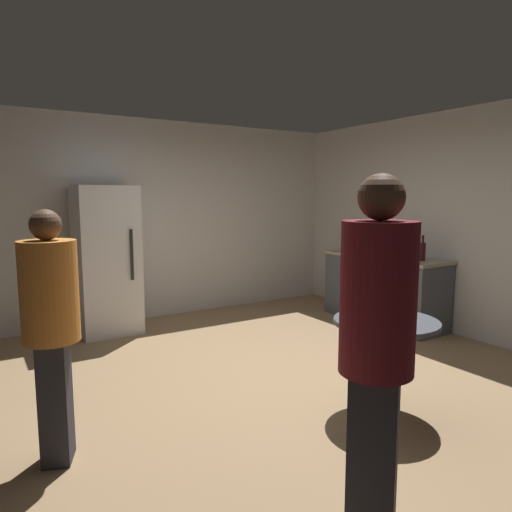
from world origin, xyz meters
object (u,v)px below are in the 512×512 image
object	(u,v)px
foreground_table	(386,333)
person_in_orange_shirt	(51,318)
kettle	(363,248)
refrigerator	(107,260)
plastic_cup_blue	(376,318)
person_in_maroon_shirt	(377,336)
beer_bottle_brown	(388,307)
wine_bottle_on_counter	(422,251)
beer_bottle_amber	(377,309)

from	to	relation	value
foreground_table	person_in_orange_shirt	xyz separation A→B (m)	(-2.29, 0.61, 0.30)
foreground_table	kettle	bearing A→B (deg)	48.63
kettle	foreground_table	bearing A→B (deg)	-131.37
refrigerator	plastic_cup_blue	bearing A→B (deg)	-71.99
foreground_table	person_in_maroon_shirt	xyz separation A→B (m)	(-1.14, -0.97, 0.42)
person_in_orange_shirt	person_in_maroon_shirt	bearing A→B (deg)	-33.85
beer_bottle_brown	person_in_orange_shirt	world-z (taller)	person_in_orange_shirt
wine_bottle_on_counter	person_in_maroon_shirt	xyz separation A→B (m)	(-3.10, -2.21, 0.03)
wine_bottle_on_counter	person_in_maroon_shirt	world-z (taller)	person_in_maroon_shirt
beer_bottle_amber	beer_bottle_brown	size ratio (longest dim) A/B	1.00
beer_bottle_amber	plastic_cup_blue	xyz separation A→B (m)	(-0.12, -0.10, -0.03)
refrigerator	wine_bottle_on_counter	distance (m)	3.84
kettle	person_in_maroon_shirt	bearing A→B (deg)	-134.13
person_in_maroon_shirt	plastic_cup_blue	bearing A→B (deg)	6.59
foreground_table	beer_bottle_amber	size ratio (longest dim) A/B	3.48
plastic_cup_blue	person_in_orange_shirt	world-z (taller)	person_in_orange_shirt
refrigerator	beer_bottle_amber	xyz separation A→B (m)	(1.21, -3.26, -0.08)
beer_bottle_amber	person_in_orange_shirt	distance (m)	2.30
beer_bottle_amber	plastic_cup_blue	size ratio (longest dim) A/B	2.09
beer_bottle_amber	person_in_maroon_shirt	distance (m)	1.49
foreground_table	beer_bottle_brown	bearing A→B (deg)	33.47
kettle	person_in_maroon_shirt	xyz separation A→B (m)	(-3.06, -3.15, 0.07)
kettle	foreground_table	distance (m)	2.93
plastic_cup_blue	person_in_orange_shirt	bearing A→B (deg)	162.32
wine_bottle_on_counter	plastic_cup_blue	distance (m)	2.51
refrigerator	person_in_maroon_shirt	distance (m)	4.28
person_in_orange_shirt	plastic_cup_blue	bearing A→B (deg)	2.45
kettle	plastic_cup_blue	size ratio (longest dim) A/B	2.22
beer_bottle_amber	person_in_orange_shirt	size ratio (longest dim) A/B	0.14
kettle	beer_bottle_amber	distance (m)	2.92
foreground_table	plastic_cup_blue	distance (m)	0.25
foreground_table	beer_bottle_amber	world-z (taller)	beer_bottle_amber
person_in_maroon_shirt	kettle	bearing A→B (deg)	9.15
person_in_maroon_shirt	refrigerator	bearing A→B (deg)	55.07
refrigerator	beer_bottle_amber	distance (m)	3.48
wine_bottle_on_counter	person_in_maroon_shirt	size ratio (longest dim) A/B	0.17
plastic_cup_blue	person_in_orange_shirt	xyz separation A→B (m)	(-2.11, 0.67, 0.14)
kettle	person_in_orange_shirt	world-z (taller)	person_in_orange_shirt
wine_bottle_on_counter	foreground_table	size ratio (longest dim) A/B	0.39
wine_bottle_on_counter	foreground_table	xyz separation A→B (m)	(-1.96, -1.24, -0.39)
beer_bottle_brown	plastic_cup_blue	bearing A→B (deg)	-156.66
beer_bottle_amber	person_in_maroon_shirt	world-z (taller)	person_in_maroon_shirt
wine_bottle_on_counter	beer_bottle_brown	bearing A→B (deg)	-147.73
wine_bottle_on_counter	beer_bottle_brown	size ratio (longest dim) A/B	1.35
wine_bottle_on_counter	foreground_table	bearing A→B (deg)	-147.70
foreground_table	person_in_maroon_shirt	world-z (taller)	person_in_maroon_shirt
kettle	person_in_maroon_shirt	size ratio (longest dim) A/B	0.14
wine_bottle_on_counter	kettle	bearing A→B (deg)	92.43
foreground_table	plastic_cup_blue	size ratio (longest dim) A/B	7.27
refrigerator	beer_bottle_amber	world-z (taller)	refrigerator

